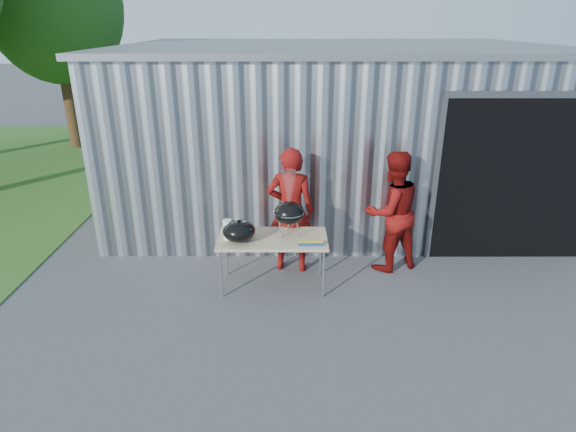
{
  "coord_description": "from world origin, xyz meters",
  "views": [
    {
      "loc": [
        -0.17,
        -5.23,
        3.5
      ],
      "look_at": [
        -0.16,
        0.82,
        1.05
      ],
      "focal_mm": 30.0,
      "sensor_mm": 36.0,
      "label": 1
    }
  ],
  "objects_px": {
    "folding_table": "(273,240)",
    "person_bystander": "(392,212)",
    "kettle_grill": "(289,207)",
    "person_cook": "(291,211)"
  },
  "relations": [
    {
      "from": "kettle_grill",
      "to": "person_cook",
      "type": "xyz_separation_m",
      "value": [
        0.03,
        0.44,
        -0.23
      ]
    },
    {
      "from": "person_cook",
      "to": "person_bystander",
      "type": "distance_m",
      "value": 1.49
    },
    {
      "from": "person_cook",
      "to": "person_bystander",
      "type": "xyz_separation_m",
      "value": [
        1.48,
        0.04,
        -0.03
      ]
    },
    {
      "from": "folding_table",
      "to": "person_cook",
      "type": "bearing_deg",
      "value": 63.94
    },
    {
      "from": "folding_table",
      "to": "person_bystander",
      "type": "bearing_deg",
      "value": 17.87
    },
    {
      "from": "folding_table",
      "to": "kettle_grill",
      "type": "relative_size",
      "value": 1.61
    },
    {
      "from": "folding_table",
      "to": "person_bystander",
      "type": "relative_size",
      "value": 0.82
    },
    {
      "from": "kettle_grill",
      "to": "person_cook",
      "type": "distance_m",
      "value": 0.5
    },
    {
      "from": "folding_table",
      "to": "person_cook",
      "type": "height_order",
      "value": "person_cook"
    },
    {
      "from": "person_bystander",
      "to": "kettle_grill",
      "type": "bearing_deg",
      "value": -4.23
    }
  ]
}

